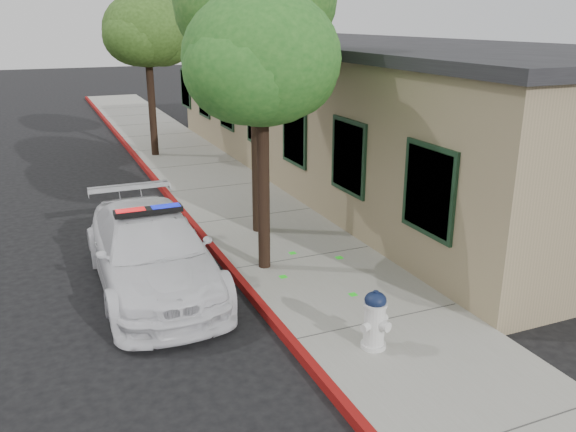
# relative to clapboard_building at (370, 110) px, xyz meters

# --- Properties ---
(ground) EXTENTS (120.00, 120.00, 0.00)m
(ground) POSITION_rel_clapboard_building_xyz_m (-6.69, -9.00, -2.13)
(ground) COLOR black
(ground) RESTS_ON ground
(sidewalk) EXTENTS (3.20, 60.00, 0.15)m
(sidewalk) POSITION_rel_clapboard_building_xyz_m (-5.09, -6.00, -2.05)
(sidewalk) COLOR gray
(sidewalk) RESTS_ON ground
(red_curb) EXTENTS (0.14, 60.00, 0.16)m
(red_curb) POSITION_rel_clapboard_building_xyz_m (-6.63, -6.00, -2.05)
(red_curb) COLOR maroon
(red_curb) RESTS_ON ground
(clapboard_building) EXTENTS (7.30, 20.89, 4.24)m
(clapboard_building) POSITION_rel_clapboard_building_xyz_m (0.00, 0.00, 0.00)
(clapboard_building) COLOR #968362
(clapboard_building) RESTS_ON ground
(police_car) EXTENTS (2.11, 5.12, 1.60)m
(police_car) POSITION_rel_clapboard_building_xyz_m (-8.18, -5.93, -1.38)
(police_car) COLOR white
(police_car) RESTS_ON ground
(fire_hydrant) EXTENTS (0.54, 0.47, 0.93)m
(fire_hydrant) POSITION_rel_clapboard_building_xyz_m (-5.59, -9.68, -1.51)
(fire_hydrant) COLOR silver
(fire_hydrant) RESTS_ON sidewalk
(street_tree_near) EXTENTS (3.06, 2.89, 5.30)m
(street_tree_near) POSITION_rel_clapboard_building_xyz_m (-5.98, -6.14, 1.98)
(street_tree_near) COLOR black
(street_tree_near) RESTS_ON sidewalk
(street_tree_mid) EXTENTS (3.59, 3.50, 6.61)m
(street_tree_mid) POSITION_rel_clapboard_building_xyz_m (-5.32, -4.02, 3.01)
(street_tree_mid) COLOR black
(street_tree_mid) RESTS_ON sidewalk
(street_tree_far) EXTENTS (3.21, 2.99, 5.65)m
(street_tree_far) POSITION_rel_clapboard_building_xyz_m (-5.92, 5.09, 2.27)
(street_tree_far) COLOR black
(street_tree_far) RESTS_ON sidewalk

